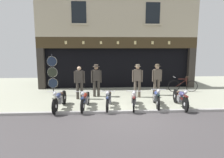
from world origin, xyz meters
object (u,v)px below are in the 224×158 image
(motorcycle_center_left, at_px, (109,99))
(leaning_bicycle, at_px, (183,86))
(advert_board_far, at_px, (169,63))
(motorcycle_far_left, at_px, (60,99))
(salesman_left, at_px, (79,81))
(tyre_sign_pole, at_px, (53,73))
(salesman_right, at_px, (137,79))
(motorcycle_center, at_px, (134,99))
(shopkeeper_center, at_px, (96,79))
(motorcycle_left, at_px, (85,99))
(advert_board_near, at_px, (152,62))
(assistant_far_right, at_px, (157,78))
(motorcycle_center_right, at_px, (156,97))
(motorcycle_right, at_px, (180,98))

(motorcycle_center_left, relative_size, leaning_bicycle, 1.12)
(advert_board_far, bearing_deg, motorcycle_center_left, -132.86)
(motorcycle_far_left, relative_size, motorcycle_center_left, 1.04)
(salesman_left, xyz_separation_m, tyre_sign_pole, (-1.54, 0.83, 0.34))
(salesman_right, bearing_deg, motorcycle_center, 87.26)
(shopkeeper_center, relative_size, salesman_right, 0.99)
(motorcycle_far_left, xyz_separation_m, shopkeeper_center, (1.55, 2.15, 0.56))
(motorcycle_center_left, bearing_deg, salesman_left, -41.24)
(motorcycle_left, bearing_deg, salesman_left, -70.57)
(tyre_sign_pole, distance_m, advert_board_far, 7.54)
(motorcycle_left, relative_size, salesman_left, 1.13)
(motorcycle_center, height_order, advert_board_near, advert_board_near)
(advert_board_far, distance_m, leaning_bicycle, 2.03)
(assistant_far_right, bearing_deg, motorcycle_center_right, 67.61)
(motorcycle_center_left, relative_size, salesman_left, 1.16)
(motorcycle_far_left, bearing_deg, motorcycle_center, -175.50)
(tyre_sign_pole, bearing_deg, salesman_left, -28.43)
(motorcycle_center_right, xyz_separation_m, salesman_left, (-3.58, 1.53, 0.51))
(leaning_bicycle, bearing_deg, motorcycle_right, 160.62)
(leaning_bicycle, bearing_deg, motorcycle_center_left, 128.25)
(motorcycle_center_left, bearing_deg, motorcycle_right, -174.16)
(motorcycle_center_left, xyz_separation_m, shopkeeper_center, (-0.58, 2.09, 0.57))
(motorcycle_far_left, height_order, assistant_far_right, assistant_far_right)
(motorcycle_left, bearing_deg, leaning_bicycle, -145.79)
(motorcycle_center_right, distance_m, salesman_right, 1.90)
(salesman_left, bearing_deg, motorcycle_right, 167.70)
(motorcycle_far_left, xyz_separation_m, salesman_right, (3.74, 1.87, 0.56))
(motorcycle_center_left, bearing_deg, salesman_right, -124.49)
(salesman_left, xyz_separation_m, shopkeeper_center, (0.85, 0.49, 0.04))
(salesman_left, bearing_deg, motorcycle_center, 154.65)
(motorcycle_center_left, xyz_separation_m, motorcycle_center_right, (2.15, 0.07, 0.02))
(salesman_left, relative_size, tyre_sign_pole, 0.74)
(motorcycle_center_right, relative_size, salesman_right, 1.14)
(motorcycle_left, distance_m, advert_board_near, 6.33)
(assistant_far_right, bearing_deg, motorcycle_center, 47.55)
(motorcycle_center_right, bearing_deg, salesman_left, -14.40)
(salesman_right, distance_m, assistant_far_right, 1.23)
(leaning_bicycle, bearing_deg, shopkeeper_center, 105.14)
(assistant_far_right, bearing_deg, advert_board_far, -127.95)
(motorcycle_center_right, height_order, salesman_left, salesman_left)
(motorcycle_right, distance_m, tyre_sign_pole, 6.73)
(motorcycle_center_left, xyz_separation_m, salesman_right, (1.61, 1.81, 0.57))
(motorcycle_far_left, height_order, tyre_sign_pole, tyre_sign_pole)
(motorcycle_center_left, relative_size, shopkeeper_center, 1.13)
(shopkeeper_center, height_order, assistant_far_right, shopkeeper_center)
(motorcycle_far_left, distance_m, shopkeeper_center, 2.71)
(motorcycle_left, height_order, leaning_bicycle, leaning_bicycle)
(salesman_right, bearing_deg, motorcycle_left, 47.60)
(shopkeeper_center, bearing_deg, motorcycle_center_left, 103.28)
(shopkeeper_center, distance_m, leaning_bicycle, 5.31)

